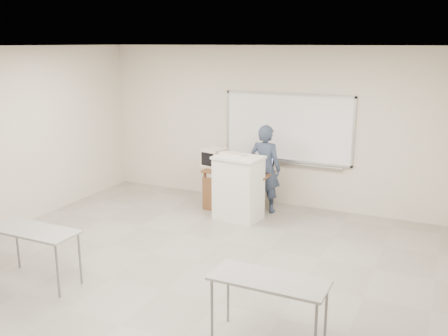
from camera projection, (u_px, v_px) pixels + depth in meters
The scene contains 10 objects.
floor at pixel (163, 290), 6.32m from camera, with size 7.00×8.00×0.01m, color gray.
whiteboard at pixel (288, 129), 9.31m from camera, with size 2.48×0.10×1.31m.
student_desks at pixel (89, 288), 4.97m from camera, with size 4.40×2.20×0.73m.
instructor_desk at pixel (236, 184), 9.16m from camera, with size 1.25×0.63×0.75m.
podium at pixel (238, 188), 8.75m from camera, with size 0.81×0.59×1.14m.
crt_monitor at pixel (215, 157), 9.49m from camera, with size 0.38×0.43×0.36m.
laptop at pixel (262, 168), 9.16m from camera, with size 0.36×0.33×0.26m.
mouse at pixel (249, 170), 9.16m from camera, with size 0.09×0.06×0.03m, color #B8B8BF.
keyboard at pixel (233, 154), 8.74m from camera, with size 0.50×0.17×0.03m, color beige.
presenter at pixel (265, 169), 9.10m from camera, with size 0.59×0.39×1.62m, color black.
Camera 1 is at (3.16, -4.87, 3.05)m, focal length 40.00 mm.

